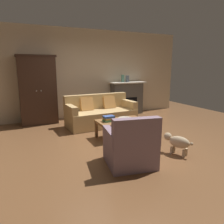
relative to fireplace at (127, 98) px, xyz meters
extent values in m
plane|color=brown|center=(-1.55, -2.30, -0.57)|extent=(9.60, 9.60, 0.00)
cube|color=beige|center=(-1.55, 0.25, 0.83)|extent=(7.20, 0.10, 2.80)
cube|color=#4C4947|center=(0.00, 0.00, -0.03)|extent=(1.10, 0.36, 1.08)
cube|color=black|center=(0.00, -0.18, -0.23)|extent=(0.60, 0.01, 0.52)
cube|color=white|center=(0.00, -0.02, 0.53)|extent=(1.26, 0.48, 0.04)
cube|color=#382319|center=(-2.95, -0.08, 0.38)|extent=(1.00, 0.52, 1.90)
cube|color=#2F1E15|center=(-2.95, -0.08, 1.36)|extent=(1.06, 0.55, 0.06)
sphere|color=#ADAFB5|center=(-3.01, -0.35, 0.42)|extent=(0.04, 0.04, 0.04)
sphere|color=#ADAFB5|center=(-2.89, -0.35, 0.42)|extent=(0.04, 0.04, 0.04)
cube|color=tan|center=(-1.40, -1.08, -0.35)|extent=(1.94, 0.94, 0.44)
cube|color=tan|center=(-1.42, -0.74, 0.08)|extent=(1.91, 0.28, 0.42)
cube|color=tan|center=(-2.28, -1.12, -0.02)|extent=(0.20, 0.81, 0.22)
cube|color=tan|center=(-0.52, -1.03, -0.02)|extent=(0.20, 0.81, 0.22)
cube|color=tan|center=(-1.76, -0.90, 0.04)|extent=(0.37, 0.20, 0.37)
cube|color=tan|center=(-1.06, -0.86, 0.04)|extent=(0.37, 0.20, 0.37)
cube|color=olive|center=(-1.37, -2.22, -0.17)|extent=(1.10, 0.60, 0.05)
cube|color=brown|center=(-1.88, -2.48, -0.38)|extent=(0.06, 0.06, 0.37)
cube|color=brown|center=(-0.86, -2.48, -0.38)|extent=(0.06, 0.06, 0.37)
cube|color=brown|center=(-1.88, -1.96, -0.38)|extent=(0.06, 0.06, 0.37)
cube|color=brown|center=(-0.86, -1.96, -0.38)|extent=(0.06, 0.06, 0.37)
cylinder|color=beige|center=(-1.27, -2.25, -0.12)|extent=(0.32, 0.32, 0.05)
cube|color=#427A4C|center=(-1.68, -2.21, -0.13)|extent=(0.25, 0.19, 0.04)
cube|color=gold|center=(-1.66, -2.21, -0.08)|extent=(0.25, 0.19, 0.04)
cube|color=#38569E|center=(-1.67, -2.21, -0.04)|extent=(0.24, 0.18, 0.04)
cylinder|color=slate|center=(-0.18, -0.02, 0.67)|extent=(0.10, 0.10, 0.24)
cylinder|color=#565B66|center=(0.00, -0.02, 0.66)|extent=(0.13, 0.13, 0.22)
cube|color=gray|center=(-1.87, -3.52, -0.36)|extent=(0.88, 0.88, 0.42)
cube|color=gray|center=(-1.92, -3.83, 0.08)|extent=(0.78, 0.29, 0.46)
cube|color=gray|center=(-1.54, -3.58, -0.05)|extent=(0.24, 0.71, 0.20)
cube|color=gray|center=(-2.19, -3.47, -0.05)|extent=(0.24, 0.71, 0.20)
ellipsoid|color=tan|center=(-0.83, -3.58, -0.32)|extent=(0.35, 0.45, 0.22)
sphere|color=tan|center=(-0.93, -3.36, -0.26)|extent=(0.15, 0.15, 0.15)
cylinder|color=tan|center=(-0.93, -3.49, -0.50)|extent=(0.06, 0.06, 0.14)
cylinder|color=tan|center=(-0.83, -3.45, -0.50)|extent=(0.06, 0.06, 0.14)
cylinder|color=tan|center=(-0.83, -3.71, -0.50)|extent=(0.06, 0.06, 0.14)
cylinder|color=tan|center=(-0.73, -3.67, -0.50)|extent=(0.06, 0.06, 0.14)
sphere|color=tan|center=(-0.73, -3.79, -0.30)|extent=(0.06, 0.06, 0.06)
camera|label=1|loc=(-3.56, -6.50, 1.07)|focal=34.21mm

